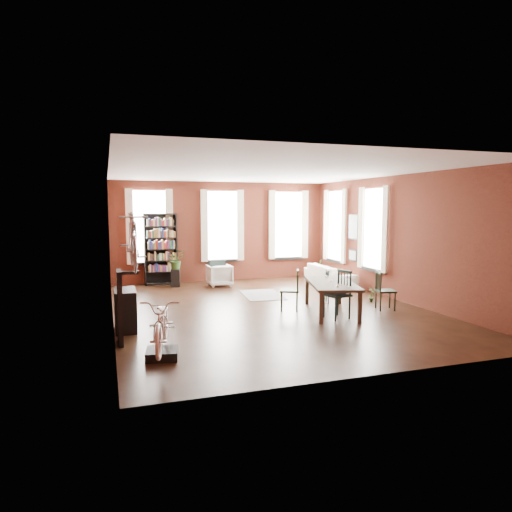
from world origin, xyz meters
name	(u,v)px	position (x,y,z in m)	size (l,w,h in m)	color
room	(270,217)	(0.25, 0.62, 2.14)	(9.00, 9.04, 3.22)	black
dining_table	(331,297)	(1.20, -0.84, 0.36)	(0.95, 2.09, 0.71)	#433728
dining_chair_a	(337,295)	(1.09, -1.31, 0.52)	(0.48, 0.48, 1.03)	#1A3939
dining_chair_b	(289,290)	(0.40, -0.30, 0.48)	(0.44, 0.44, 0.95)	black
dining_chair_c	(385,291)	(2.56, -0.93, 0.45)	(0.41, 0.41, 0.90)	black
dining_chair_d	(334,286)	(1.78, 0.15, 0.41)	(0.38, 0.38, 0.82)	#193437
bookshelf	(161,249)	(-2.00, 4.30, 1.10)	(1.00, 0.32, 2.20)	black
white_armchair	(219,274)	(-0.35, 3.45, 0.36)	(0.70, 0.65, 0.72)	silver
cream_sofa	(330,272)	(2.95, 2.60, 0.41)	(2.08, 0.61, 0.81)	beige
striped_rug	(262,295)	(0.41, 1.65, 0.01)	(1.00, 1.59, 0.01)	black
bike_trainer	(162,354)	(-2.80, -2.81, 0.07)	(0.49, 0.49, 0.14)	black
bike_wall_rack	(120,307)	(-3.40, -1.80, 0.65)	(0.16, 0.60, 1.30)	black
console_table	(125,310)	(-3.28, -0.90, 0.40)	(0.40, 0.80, 0.80)	black
plant_stand	(175,278)	(-1.64, 3.73, 0.26)	(0.26, 0.26, 0.53)	black
plant_by_sofa	(317,275)	(3.02, 3.63, 0.15)	(0.38, 0.69, 0.31)	#284E1F
plant_small	(371,299)	(2.75, -0.05, 0.07)	(0.20, 0.38, 0.14)	#2B5321
bicycle_floor	(162,298)	(-2.78, -2.78, 0.96)	(0.57, 0.86, 1.63)	silver
bicycle_hung	(132,222)	(-3.15, -1.80, 2.13)	(0.47, 1.00, 1.66)	#A5A8AD
plant_on_stand	(176,262)	(-1.61, 3.75, 0.75)	(0.51, 0.57, 0.44)	#2F5923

